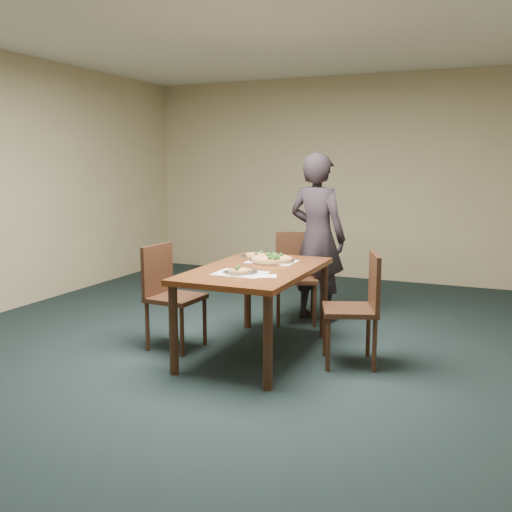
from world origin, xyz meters
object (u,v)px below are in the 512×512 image
at_px(dining_table, 256,279).
at_px(chair_left, 168,290).
at_px(slice_plate_far, 256,255).
at_px(slice_plate_near, 240,272).
at_px(chair_far, 296,271).
at_px(chair_right, 360,302).
at_px(pizza_pan, 272,259).
at_px(diner, 317,238).

relative_size(dining_table, chair_left, 1.65).
bearing_deg(slice_plate_far, slice_plate_near, -75.37).
xyz_separation_m(chair_far, chair_right, (0.91, -1.04, 0.00)).
relative_size(slice_plate_near, slice_plate_far, 1.00).
relative_size(chair_left, pizza_pan, 2.26).
distance_m(chair_far, chair_left, 1.47).
bearing_deg(dining_table, chair_far, 92.33).
relative_size(diner, slice_plate_near, 6.14).
bearing_deg(pizza_pan, chair_far, 94.23).
xyz_separation_m(chair_left, chair_right, (1.65, 0.22, 0.00)).
xyz_separation_m(chair_right, slice_plate_far, (-1.09, 0.43, 0.25)).
xyz_separation_m(dining_table, diner, (0.14, 1.27, 0.20)).
distance_m(chair_far, pizza_pan, 0.85).
height_order(chair_right, pizza_pan, chair_right).
bearing_deg(diner, dining_table, 97.18).
xyz_separation_m(diner, slice_plate_far, (-0.36, -0.74, -0.10)).
distance_m(dining_table, slice_plate_far, 0.59).
xyz_separation_m(dining_table, slice_plate_near, (-0.02, -0.27, 0.11)).
distance_m(chair_far, diner, 0.41).
bearing_deg(diner, slice_plate_far, 76.99).
xyz_separation_m(chair_left, slice_plate_near, (0.77, -0.15, 0.25)).
bearing_deg(slice_plate_near, chair_far, 91.12).
bearing_deg(dining_table, chair_right, 6.77).
height_order(chair_left, pizza_pan, chair_left).
height_order(dining_table, chair_far, chair_far).
bearing_deg(dining_table, diner, 83.87).
bearing_deg(chair_far, slice_plate_far, -127.64).
relative_size(chair_far, slice_plate_near, 3.25).
distance_m(chair_right, slice_plate_far, 1.20).
bearing_deg(chair_right, diner, -168.10).
relative_size(chair_far, chair_left, 1.00).
height_order(chair_right, slice_plate_far, chair_right).
height_order(chair_far, diner, diner).
xyz_separation_m(diner, slice_plate_near, (-0.16, -1.54, -0.10)).
relative_size(pizza_pan, slice_plate_far, 1.44).
xyz_separation_m(chair_far, slice_plate_far, (-0.18, -0.61, 0.25)).
relative_size(diner, slice_plate_far, 6.14).
relative_size(dining_table, diner, 0.87).
bearing_deg(dining_table, chair_left, -171.20).
relative_size(chair_right, pizza_pan, 2.26).
xyz_separation_m(chair_far, slice_plate_near, (0.03, -1.42, 0.25)).
height_order(pizza_pan, slice_plate_far, pizza_pan).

